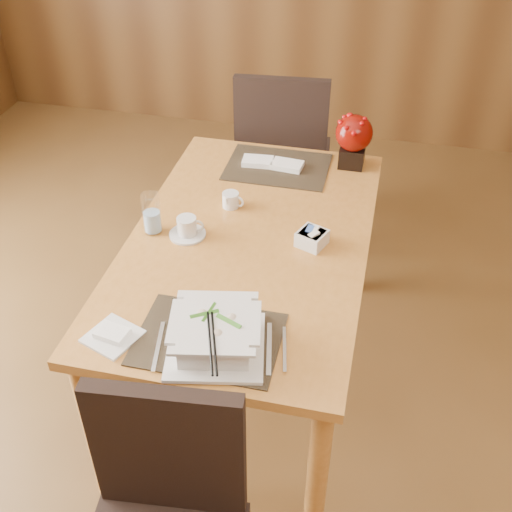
% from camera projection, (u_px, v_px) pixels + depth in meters
% --- Properties ---
extents(ground, '(6.00, 6.00, 0.00)m').
position_uv_depth(ground, '(214.00, 489.00, 2.43)').
color(ground, brown).
rests_on(ground, ground).
extents(dining_table, '(0.90, 1.50, 0.75)m').
position_uv_depth(dining_table, '(249.00, 259.00, 2.49)').
color(dining_table, '#BF7C35').
rests_on(dining_table, ground).
extents(placemat_near, '(0.45, 0.33, 0.01)m').
position_uv_depth(placemat_near, '(208.00, 339.00, 2.01)').
color(placemat_near, black).
rests_on(placemat_near, dining_table).
extents(placemat_far, '(0.45, 0.33, 0.01)m').
position_uv_depth(placemat_far, '(278.00, 167.00, 2.86)').
color(placemat_far, black).
rests_on(placemat_far, dining_table).
extents(soup_setting, '(0.35, 0.35, 0.12)m').
position_uv_depth(soup_setting, '(215.00, 335.00, 1.94)').
color(soup_setting, silver).
rests_on(soup_setting, dining_table).
extents(coffee_cup, '(0.14, 0.14, 0.08)m').
position_uv_depth(coffee_cup, '(187.00, 228.00, 2.43)').
color(coffee_cup, silver).
rests_on(coffee_cup, dining_table).
extents(water_glass, '(0.09, 0.09, 0.16)m').
position_uv_depth(water_glass, '(152.00, 214.00, 2.42)').
color(water_glass, white).
rests_on(water_glass, dining_table).
extents(creamer_jug, '(0.11, 0.11, 0.06)m').
position_uv_depth(creamer_jug, '(231.00, 200.00, 2.59)').
color(creamer_jug, silver).
rests_on(creamer_jug, dining_table).
extents(sugar_caddy, '(0.13, 0.13, 0.06)m').
position_uv_depth(sugar_caddy, '(312.00, 238.00, 2.39)').
color(sugar_caddy, silver).
rests_on(sugar_caddy, dining_table).
extents(berry_decor, '(0.16, 0.16, 0.24)m').
position_uv_depth(berry_decor, '(354.00, 138.00, 2.79)').
color(berry_decor, black).
rests_on(berry_decor, dining_table).
extents(napkins_far, '(0.27, 0.10, 0.02)m').
position_uv_depth(napkins_far, '(275.00, 163.00, 2.85)').
color(napkins_far, white).
rests_on(napkins_far, dining_table).
extents(bread_plate, '(0.19, 0.19, 0.01)m').
position_uv_depth(bread_plate, '(113.00, 336.00, 2.02)').
color(bread_plate, silver).
rests_on(bread_plate, dining_table).
extents(far_chair, '(0.51, 0.52, 1.02)m').
position_uv_depth(far_chair, '(283.00, 151.00, 3.33)').
color(far_chair, black).
rests_on(far_chair, ground).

